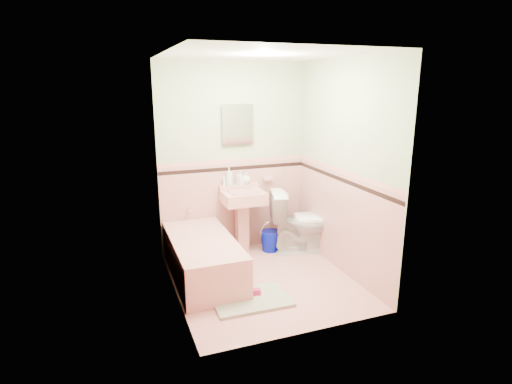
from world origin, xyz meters
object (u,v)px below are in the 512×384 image
object	(u,v)px
medicine_cabinet	(238,124)
soap_bottle_left	(229,176)
bucket	(270,241)
toilet	(302,221)
bathtub	(203,259)
soap_bottle_right	(246,178)
shoe	(254,292)
soap_bottle_mid	(240,177)
sink	(244,223)

from	to	relation	value
medicine_cabinet	soap_bottle_left	bearing A→B (deg)	-167.46
soap_bottle_left	bucket	bearing A→B (deg)	-25.60
soap_bottle_left	toilet	distance (m)	1.14
bathtub	soap_bottle_left	xyz separation A→B (m)	(0.55, 0.71, 0.80)
soap_bottle_right	shoe	xyz separation A→B (m)	(-0.39, -1.36, -0.92)
toilet	shoe	world-z (taller)	toilet
bucket	shoe	world-z (taller)	bucket
soap_bottle_mid	soap_bottle_right	bearing A→B (deg)	0.00
shoe	soap_bottle_left	bearing A→B (deg)	96.63
sink	shoe	xyz separation A→B (m)	(-0.29, -1.18, -0.36)
bathtub	soap_bottle_left	distance (m)	1.20
sink	soap_bottle_left	bearing A→B (deg)	126.85
medicine_cabinet	bucket	bearing A→B (deg)	-36.46
bucket	soap_bottle_left	bearing A→B (deg)	154.40
sink	soap_bottle_left	size ratio (longest dim) A/B	3.58
soap_bottle_right	soap_bottle_left	bearing A→B (deg)	180.00
bathtub	soap_bottle_mid	world-z (taller)	soap_bottle_mid
toilet	bucket	size ratio (longest dim) A/B	3.09
bathtub	soap_bottle_right	size ratio (longest dim) A/B	9.60
soap_bottle_left	soap_bottle_mid	bearing A→B (deg)	0.00
soap_bottle_mid	shoe	size ratio (longest dim) A/B	1.28
medicine_cabinet	soap_bottle_right	xyz separation A→B (m)	(0.10, -0.03, -0.71)
medicine_cabinet	soap_bottle_right	distance (m)	0.72
sink	toilet	xyz separation A→B (m)	(0.75, -0.23, -0.00)
sink	soap_bottle_mid	world-z (taller)	soap_bottle_mid
bathtub	toilet	xyz separation A→B (m)	(1.43, 0.30, 0.20)
sink	soap_bottle_right	distance (m)	0.60
bathtub	medicine_cabinet	xyz separation A→B (m)	(0.68, 0.74, 1.47)
sink	soap_bottle_left	distance (m)	0.64
sink	bucket	bearing A→B (deg)	-9.24
toilet	soap_bottle_right	bearing A→B (deg)	72.82
soap_bottle_left	soap_bottle_right	xyz separation A→B (m)	(0.24, 0.00, -0.04)
medicine_cabinet	soap_bottle_left	world-z (taller)	medicine_cabinet
sink	bucket	world-z (taller)	sink
bathtub	medicine_cabinet	world-z (taller)	medicine_cabinet
soap_bottle_left	soap_bottle_mid	distance (m)	0.15
bathtub	bucket	bearing A→B (deg)	24.26
bathtub	soap_bottle_right	xyz separation A→B (m)	(0.78, 0.71, 0.76)
bucket	toilet	bearing A→B (deg)	-23.42
medicine_cabinet	soap_bottle_mid	bearing A→B (deg)	-59.90
sink	shoe	world-z (taller)	sink
soap_bottle_left	toilet	xyz separation A→B (m)	(0.88, -0.41, -0.60)
soap_bottle_right	bathtub	bearing A→B (deg)	-137.72
toilet	bucket	bearing A→B (deg)	81.46
sink	soap_bottle_mid	xyz separation A→B (m)	(0.02, 0.18, 0.58)
sink	soap_bottle_mid	distance (m)	0.61
bucket	medicine_cabinet	bearing A→B (deg)	143.54
medicine_cabinet	bucket	distance (m)	1.63
sink	bucket	xyz separation A→B (m)	(0.36, -0.06, -0.29)
sink	medicine_cabinet	world-z (taller)	medicine_cabinet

